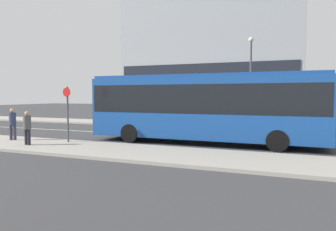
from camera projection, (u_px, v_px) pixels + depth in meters
The scene contains 11 objects.
ground_plane at pixel (129, 134), 20.86m from camera, with size 120.00×120.00×0.00m, color #3A3A3D.
sidewalk_near at pixel (62, 147), 15.10m from camera, with size 44.00×3.50×0.13m.
sidewalk_far at pixel (167, 124), 26.61m from camera, with size 44.00×3.50×0.13m.
lane_centerline at pixel (129, 134), 20.86m from camera, with size 41.80×0.16×0.01m.
apartment_block_left_tower at pixel (211, 42), 30.70m from camera, with size 16.47×5.17×14.97m.
city_bus at pixel (204, 104), 16.47m from camera, with size 11.74×2.61×3.46m.
parked_car_0 at pixel (320, 125), 19.74m from camera, with size 4.38×1.69×1.30m.
pedestrian_near_stop at pixel (13, 122), 16.88m from camera, with size 0.34×0.34×1.64m.
pedestrian_down_pavement at pixel (27, 126), 15.20m from camera, with size 0.35×0.34×1.57m.
bus_stop_sign at pixel (67, 110), 16.15m from camera, with size 0.44×0.12×2.73m.
street_lamp at pixel (251, 72), 22.92m from camera, with size 0.36×0.36×6.37m.
Camera 1 is at (10.31, -18.17, 2.44)m, focal length 35.00 mm.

